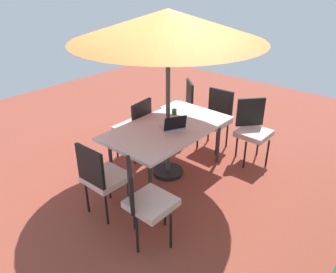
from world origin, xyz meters
name	(u,v)px	position (x,y,z in m)	size (l,w,h in m)	color
ground_plane	(168,174)	(0.00, 0.00, -0.01)	(10.00, 10.00, 0.02)	brown
dining_table	(168,130)	(0.00, 0.00, 0.72)	(1.81, 1.04, 0.77)	silver
patio_umbrella	(168,26)	(0.00, 0.00, 2.12)	(2.45, 2.45, 2.32)	#4C4C4C
chair_southwest	(181,105)	(-1.20, -0.72, 0.55)	(0.59, 0.58, 0.98)	beige
chair_west	(215,117)	(-1.16, 0.03, 0.55)	(0.48, 0.46, 0.98)	beige
chair_northwest	(253,128)	(-1.17, 0.71, 0.55)	(0.58, 0.59, 0.98)	beige
chair_south	(135,126)	(-0.04, -0.72, 0.55)	(0.47, 0.48, 0.98)	beige
chair_northeast	(145,199)	(1.17, 0.70, 0.55)	(0.58, 0.58, 0.98)	beige
chair_east	(102,176)	(1.19, -0.01, 0.55)	(0.47, 0.46, 0.98)	beige
laptop	(173,126)	(0.01, 0.10, 0.82)	(0.40, 0.36, 0.21)	#B7B7BC
cup	(174,112)	(-0.38, -0.21, 0.81)	(0.07, 0.07, 0.08)	#286B33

